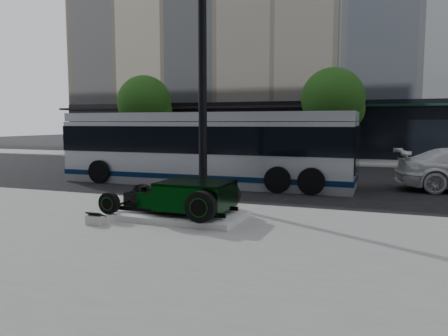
% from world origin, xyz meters
% --- Properties ---
extents(ground, '(120.00, 120.00, 0.00)m').
position_xyz_m(ground, '(0.00, 0.00, 0.00)').
color(ground, black).
rests_on(ground, ground).
extents(sidewalk_near, '(70.00, 17.00, 0.12)m').
position_xyz_m(sidewalk_near, '(0.00, -10.50, 0.06)').
color(sidewalk_near, gray).
rests_on(sidewalk_near, ground).
extents(sidewalk_far, '(70.00, 4.00, 0.12)m').
position_xyz_m(sidewalk_far, '(0.00, 14.00, 0.06)').
color(sidewalk_far, gray).
rests_on(sidewalk_far, ground).
extents(street_trees, '(29.80, 3.80, 5.70)m').
position_xyz_m(street_trees, '(1.15, 13.07, 3.77)').
color(street_trees, black).
rests_on(street_trees, sidewalk_far).
extents(display_plinth, '(3.40, 1.80, 0.15)m').
position_xyz_m(display_plinth, '(-0.88, -4.42, 0.20)').
color(display_plinth, silver).
rests_on(display_plinth, sidewalk_near).
extents(hot_rod, '(3.22, 2.00, 0.81)m').
position_xyz_m(hot_rod, '(-0.55, -4.42, 0.70)').
color(hot_rod, black).
rests_on(hot_rod, display_plinth).
extents(info_plaque, '(0.40, 0.30, 0.31)m').
position_xyz_m(info_plaque, '(-2.35, -5.72, 0.24)').
color(info_plaque, silver).
rests_on(info_plaque, sidewalk_near).
extents(lamppost, '(0.46, 0.46, 8.28)m').
position_xyz_m(lamppost, '(-1.06, -2.24, 3.95)').
color(lamppost, black).
rests_on(lamppost, sidewalk_near).
extents(transit_bus, '(12.12, 2.88, 2.92)m').
position_xyz_m(transit_bus, '(-2.91, 2.30, 1.49)').
color(transit_bus, '#B4B8BF').
rests_on(transit_bus, ground).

